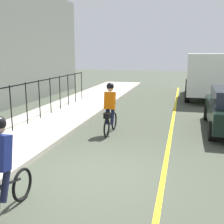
# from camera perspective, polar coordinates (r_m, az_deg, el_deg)

# --- Properties ---
(ground_plane) EXTENTS (80.00, 80.00, 0.00)m
(ground_plane) POSITION_cam_1_polar(r_m,az_deg,el_deg) (6.98, -3.52, -12.34)
(ground_plane) COLOR #3F4538
(lane_line_centre) EXTENTS (36.00, 0.12, 0.01)m
(lane_line_centre) POSITION_cam_1_polar(r_m,az_deg,el_deg) (6.71, 10.00, -13.49)
(lane_line_centre) COLOR yellow
(lane_line_centre) RESTS_ON ground
(cyclist_lead) EXTENTS (1.71, 0.36, 1.83)m
(cyclist_lead) POSITION_cam_1_polar(r_m,az_deg,el_deg) (10.05, -0.41, 0.65)
(cyclist_lead) COLOR black
(cyclist_lead) RESTS_ON ground
(cyclist_follow) EXTENTS (1.71, 0.36, 1.83)m
(cyclist_follow) POSITION_cam_1_polar(r_m,az_deg,el_deg) (5.32, -21.24, -10.44)
(cyclist_follow) COLOR black
(cyclist_follow) RESTS_ON ground
(box_truck_background) EXTENTS (6.73, 2.60, 2.78)m
(box_truck_background) POSITION_cam_1_polar(r_m,az_deg,el_deg) (18.94, 18.37, 7.24)
(box_truck_background) COLOR silver
(box_truck_background) RESTS_ON ground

